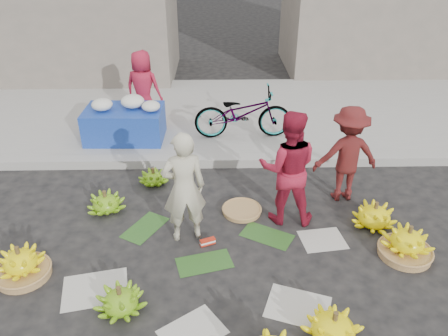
{
  "coord_description": "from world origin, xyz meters",
  "views": [
    {
      "loc": [
        0.05,
        -4.16,
        3.55
      ],
      "look_at": [
        0.16,
        0.85,
        0.7
      ],
      "focal_mm": 35.0,
      "sensor_mm": 36.0,
      "label": 1
    }
  ],
  "objects_px": {
    "banana_bunch_0": "(21,264)",
    "banana_bunch_4": "(407,243)",
    "vendor_cream": "(184,188)",
    "flower_table": "(125,122)",
    "bicycle": "(243,113)"
  },
  "relations": [
    {
      "from": "banana_bunch_4",
      "to": "bicycle",
      "type": "height_order",
      "value": "bicycle"
    },
    {
      "from": "flower_table",
      "to": "bicycle",
      "type": "height_order",
      "value": "bicycle"
    },
    {
      "from": "banana_bunch_4",
      "to": "vendor_cream",
      "type": "xyz_separation_m",
      "value": [
        -2.67,
        0.42,
        0.55
      ]
    },
    {
      "from": "banana_bunch_0",
      "to": "banana_bunch_4",
      "type": "distance_m",
      "value": 4.49
    },
    {
      "from": "banana_bunch_4",
      "to": "vendor_cream",
      "type": "bearing_deg",
      "value": 171.1
    },
    {
      "from": "flower_table",
      "to": "banana_bunch_4",
      "type": "bearing_deg",
      "value": -37.19
    },
    {
      "from": "flower_table",
      "to": "banana_bunch_0",
      "type": "bearing_deg",
      "value": -98.57
    },
    {
      "from": "vendor_cream",
      "to": "flower_table",
      "type": "bearing_deg",
      "value": -77.59
    },
    {
      "from": "vendor_cream",
      "to": "bicycle",
      "type": "relative_size",
      "value": 0.85
    },
    {
      "from": "flower_table",
      "to": "bicycle",
      "type": "relative_size",
      "value": 0.8
    },
    {
      "from": "banana_bunch_0",
      "to": "flower_table",
      "type": "xyz_separation_m",
      "value": [
        0.6,
        3.38,
        0.27
      ]
    },
    {
      "from": "banana_bunch_4",
      "to": "vendor_cream",
      "type": "distance_m",
      "value": 2.76
    },
    {
      "from": "banana_bunch_0",
      "to": "banana_bunch_4",
      "type": "height_order",
      "value": "banana_bunch_4"
    },
    {
      "from": "bicycle",
      "to": "banana_bunch_0",
      "type": "bearing_deg",
      "value": 139.76
    },
    {
      "from": "vendor_cream",
      "to": "banana_bunch_4",
      "type": "bearing_deg",
      "value": 159.25
    }
  ]
}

